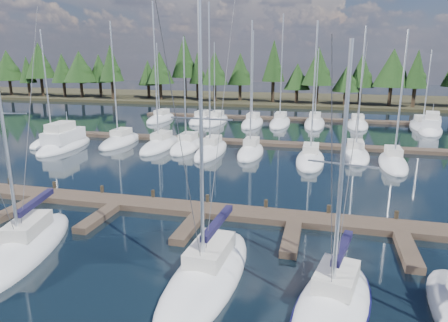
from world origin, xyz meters
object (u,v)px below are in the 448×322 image
(motor_yacht_left, at_px, (64,143))
(motor_yacht_right, at_px, (431,128))
(front_sailboat_4, at_px, (333,305))
(front_sailboat_2, at_px, (26,248))
(front_sailboat_3, at_px, (207,275))
(main_dock, at_px, (200,213))

(motor_yacht_left, xyz_separation_m, motor_yacht_right, (42.62, 21.13, -0.03))
(front_sailboat_4, xyz_separation_m, motor_yacht_right, (13.48, 44.74, 0.23))
(front_sailboat_4, xyz_separation_m, motor_yacht_left, (-29.14, 23.61, 0.25))
(front_sailboat_2, height_order, front_sailboat_3, front_sailboat_3)
(main_dock, height_order, motor_yacht_right, motor_yacht_right)
(motor_yacht_right, bearing_deg, front_sailboat_2, -123.69)
(front_sailboat_2, bearing_deg, front_sailboat_3, -1.68)
(front_sailboat_3, bearing_deg, main_dock, 109.81)
(front_sailboat_2, bearing_deg, main_dock, 43.39)
(front_sailboat_2, bearing_deg, motor_yacht_left, 121.22)
(front_sailboat_2, relative_size, front_sailboat_3, 0.98)
(motor_yacht_right, bearing_deg, main_dock, -120.63)
(main_dock, height_order, motor_yacht_left, motor_yacht_left)
(main_dock, xyz_separation_m, front_sailboat_4, (8.17, -8.16, 0.07))
(motor_yacht_left, relative_size, motor_yacht_right, 1.04)
(front_sailboat_3, relative_size, motor_yacht_left, 1.39)
(motor_yacht_right, bearing_deg, front_sailboat_4, -106.77)
(front_sailboat_2, height_order, front_sailboat_4, front_sailboat_2)
(motor_yacht_left, bearing_deg, front_sailboat_2, -58.78)
(main_dock, distance_m, front_sailboat_4, 11.55)
(front_sailboat_4, bearing_deg, motor_yacht_right, 73.23)
(main_dock, height_order, front_sailboat_3, front_sailboat_3)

